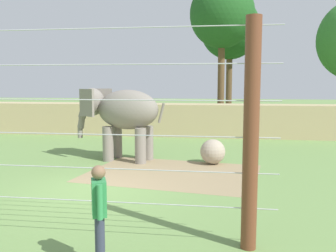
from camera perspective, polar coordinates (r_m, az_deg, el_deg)
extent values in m
plane|color=#6B8E4C|center=(10.64, -11.54, -9.53)|extent=(120.00, 120.00, 0.00)
cube|color=#937F5B|center=(12.25, 0.65, -7.23)|extent=(5.97, 4.76, 0.01)
cube|color=tan|center=(21.02, -1.42, 1.02)|extent=(36.00, 1.80, 1.77)
cylinder|color=gray|center=(14.20, -9.19, -2.71)|extent=(0.41, 0.41, 1.31)
cylinder|color=gray|center=(14.83, -7.86, -2.30)|extent=(0.41, 0.41, 1.31)
cylinder|color=gray|center=(13.62, -4.25, -3.05)|extent=(0.41, 0.41, 1.31)
cylinder|color=gray|center=(14.27, -3.09, -2.59)|extent=(0.41, 0.41, 1.31)
ellipsoid|color=gray|center=(14.07, -6.19, 2.53)|extent=(2.63, 1.75, 1.49)
ellipsoid|color=gray|center=(14.77, -11.54, 3.64)|extent=(1.11, 1.19, 1.08)
cube|color=gray|center=(14.25, -12.38, 3.51)|extent=(0.73, 0.57, 1.03)
cube|color=gray|center=(15.21, -10.15, 3.75)|extent=(0.84, 0.29, 1.03)
cylinder|color=gray|center=(15.01, -12.82, 2.18)|extent=(0.51, 0.38, 0.58)
cylinder|color=gray|center=(15.10, -13.14, 0.64)|extent=(0.37, 0.30, 0.55)
cylinder|color=gray|center=(15.19, -13.34, -0.80)|extent=(0.22, 0.22, 0.51)
cylinder|color=gray|center=(13.54, -1.02, 2.01)|extent=(0.30, 0.15, 0.75)
sphere|color=tan|center=(13.61, 6.88, -3.93)|extent=(0.91, 0.91, 0.91)
cylinder|color=brown|center=(6.57, 12.62, -1.46)|extent=(0.27, 0.27, 4.06)
cylinder|color=#B7B7BC|center=(7.70, -19.66, -10.42)|extent=(9.05, 0.02, 0.02)
cylinder|color=#B7B7BC|center=(7.54, -19.85, -5.80)|extent=(9.05, 0.02, 0.02)
cylinder|color=#B7B7BC|center=(7.43, -20.04, -1.03)|extent=(9.05, 0.02, 0.02)
cylinder|color=#B7B7BC|center=(7.38, -20.23, 3.86)|extent=(9.05, 0.02, 0.02)
cylinder|color=#B7B7BC|center=(7.38, -20.43, 8.77)|extent=(9.05, 0.02, 0.02)
cylinder|color=#B7B7BC|center=(7.44, -20.63, 13.65)|extent=(9.05, 0.02, 0.02)
cylinder|color=#33384C|center=(6.17, -10.37, -17.33)|extent=(0.15, 0.15, 0.88)
cylinder|color=#33384C|center=(6.32, -10.45, -16.75)|extent=(0.15, 0.15, 0.88)
cube|color=#338C4C|center=(6.00, -10.56, -10.72)|extent=(0.34, 0.42, 0.56)
sphere|color=#846047|center=(5.89, -10.64, -7.00)|extent=(0.22, 0.22, 0.22)
cylinder|color=#338C4C|center=(5.77, -10.44, -11.42)|extent=(0.12, 0.12, 0.54)
cylinder|color=#338C4C|center=(6.23, -10.67, -10.07)|extent=(0.12, 0.12, 0.54)
cube|color=black|center=(6.31, -11.37, -11.95)|extent=(0.04, 0.07, 0.14)
cylinder|color=brown|center=(27.80, 9.32, 5.70)|extent=(0.44, 0.44, 5.06)
ellipsoid|color=#1E511E|center=(28.08, 9.49, 14.60)|extent=(4.27, 4.27, 4.49)
cylinder|color=brown|center=(24.70, 8.13, 6.21)|extent=(0.44, 0.44, 5.57)
ellipsoid|color=#1E511E|center=(25.09, 8.31, 16.65)|extent=(4.15, 4.15, 4.35)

